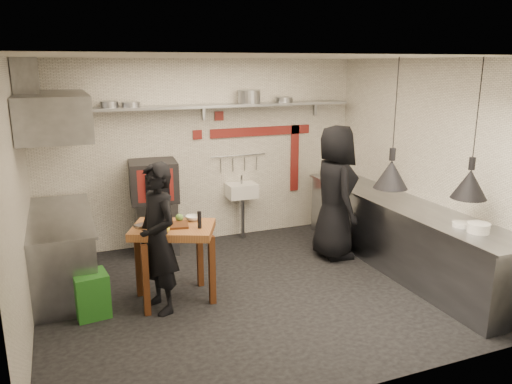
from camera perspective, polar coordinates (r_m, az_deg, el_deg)
name	(u,v)px	position (r m, az deg, el deg)	size (l,w,h in m)	color
floor	(254,292)	(6.27, -0.23, -11.31)	(5.00, 5.00, 0.00)	black
ceiling	(254,57)	(5.65, -0.25, 15.19)	(5.00, 5.00, 0.00)	beige
wall_back	(204,152)	(7.75, -5.98, 4.54)	(5.00, 0.04, 2.80)	silver
wall_front	(352,238)	(4.00, 10.94, -5.24)	(5.00, 0.04, 2.80)	silver
wall_left	(18,203)	(5.43, -25.57, -1.15)	(0.04, 4.20, 2.80)	silver
wall_right	(427,165)	(7.09, 18.92, 2.89)	(0.04, 4.20, 2.80)	silver
red_band_horiz	(261,131)	(8.00, 0.61, 6.95)	(1.70, 0.02, 0.14)	maroon
red_band_vert	(295,158)	(8.32, 4.43, 3.86)	(0.14, 0.02, 1.10)	maroon
red_tile_a	(219,116)	(7.73, -4.24, 8.67)	(0.14, 0.02, 0.14)	maroon
red_tile_b	(197,135)	(7.67, -6.71, 6.52)	(0.14, 0.02, 0.14)	maroon
back_shelf	(206,106)	(7.49, -5.74, 9.75)	(4.60, 0.34, 0.04)	gray
shelf_bracket_left	(69,117)	(7.36, -20.55, 8.04)	(0.04, 0.06, 0.24)	gray
shelf_bracket_mid	(203,112)	(7.64, -6.04, 9.09)	(0.04, 0.06, 0.24)	gray
shelf_bracket_right	(315,108)	(8.36, 6.76, 9.53)	(0.04, 0.06, 0.24)	gray
pan_far_left	(109,104)	(7.23, -16.44, 9.58)	(0.25, 0.25, 0.09)	gray
pan_mid_left	(131,104)	(7.26, -14.08, 9.68)	(0.26, 0.26, 0.07)	gray
stock_pot	(249,97)	(7.70, -0.80, 10.84)	(0.35, 0.35, 0.20)	gray
pan_right	(284,100)	(7.93, 3.20, 10.50)	(0.28, 0.28, 0.08)	gray
oven_stand	(157,226)	(7.52, -11.26, -3.84)	(0.58, 0.53, 0.80)	gray
combi_oven	(153,181)	(7.33, -11.64, 1.25)	(0.66, 0.62, 0.58)	black
oven_door	(156,186)	(7.04, -11.41, 0.72)	(0.49, 0.03, 0.46)	maroon
oven_glass	(158,186)	(7.00, -11.19, 0.66)	(0.33, 0.01, 0.34)	black
hand_sink	(242,191)	(7.88, -1.65, 0.17)	(0.46, 0.34, 0.22)	silver
sink_tap	(242,179)	(7.84, -1.66, 1.44)	(0.03, 0.03, 0.14)	gray
sink_drain	(243,218)	(7.97, -1.53, -2.97)	(0.06, 0.06, 0.66)	gray
utensil_rail	(238,155)	(7.90, -2.03, 4.20)	(0.02, 0.02, 0.90)	gray
counter_right	(400,235)	(7.12, 16.14, -4.79)	(0.70, 3.80, 0.90)	gray
counter_right_top	(403,203)	(6.98, 16.41, -1.19)	(0.76, 3.90, 0.03)	gray
plate_stack	(479,228)	(6.00, 24.10, -3.75)	(0.24, 0.24, 0.11)	silver
small_bowl_right	(461,224)	(6.15, 22.39, -3.44)	(0.19, 0.19, 0.05)	silver
counter_left	(63,252)	(6.70, -21.22, -6.43)	(0.70, 1.90, 0.90)	gray
counter_left_top	(59,217)	(6.56, -21.58, -2.63)	(0.76, 2.00, 0.03)	gray
extractor_hood	(53,115)	(6.33, -22.17, 8.17)	(0.78, 1.60, 0.50)	gray
hood_duct	(26,80)	(6.31, -24.83, 11.55)	(0.28, 0.28, 0.50)	gray
green_bin	(91,294)	(5.92, -18.30, -11.06)	(0.35, 0.35, 0.50)	#1F601B
prep_table	(174,263)	(5.98, -9.31, -8.02)	(0.92, 0.64, 0.92)	#945B30
cutting_board	(172,225)	(5.80, -9.54, -3.78)	(0.36, 0.25, 0.03)	#4D2611
pepper_mill	(199,220)	(5.67, -6.48, -3.18)	(0.05, 0.05, 0.20)	black
lemon_a	(158,230)	(5.57, -11.15, -4.33)	(0.07, 0.07, 0.07)	yellow
lemon_b	(167,229)	(5.61, -10.17, -4.18)	(0.07, 0.07, 0.07)	yellow
veg_ball	(179,218)	(5.94, -8.75, -2.92)	(0.09, 0.09, 0.09)	#517C32
steel_tray	(143,225)	(5.86, -12.80, -3.73)	(0.18, 0.12, 0.03)	gray
bowl	(193,218)	(5.98, -7.22, -2.97)	(0.18, 0.18, 0.06)	silver
heat_lamp_near	(395,125)	(5.84, 15.55, 7.42)	(0.39, 0.39, 1.47)	black
heat_lamp_far	(476,130)	(5.96, 23.82, 6.49)	(0.39, 0.39, 1.54)	black
chef_left	(158,239)	(5.64, -11.13, -5.25)	(0.62, 0.41, 1.71)	black
chef_right	(335,192)	(7.16, 9.01, -0.05)	(0.93, 0.61, 1.91)	black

